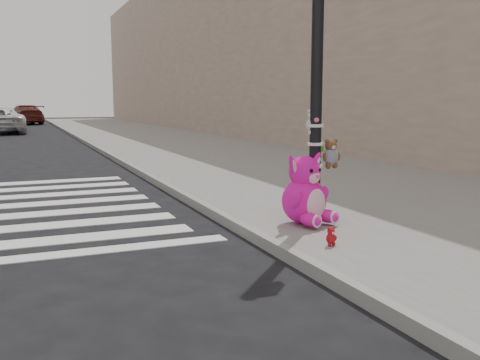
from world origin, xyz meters
name	(u,v)px	position (x,y,z in m)	size (l,w,h in m)	color
ground	(167,298)	(0.00, 0.00, 0.00)	(120.00, 120.00, 0.00)	black
sidewalk_near	(242,159)	(5.00, 10.00, 0.07)	(7.00, 80.00, 0.14)	slate
curb_edge	(126,164)	(1.55, 10.00, 0.07)	(0.12, 80.00, 0.15)	gray
bld_near	(266,36)	(10.50, 20.00, 5.00)	(5.00, 60.00, 10.00)	#BBA08F
signal_pole	(317,98)	(2.62, 1.81, 1.82)	(0.68, 0.49, 4.00)	black
pink_bunny	(306,195)	(2.35, 1.59, 0.54)	(0.77, 0.85, 0.97)	#FF15AF
red_teddy	(331,236)	(2.05, 0.50, 0.25)	(0.15, 0.10, 0.22)	#B2111B
car_white_near	(2,120)	(-1.86, 28.54, 0.72)	(2.39, 5.18, 1.44)	silver
car_maroon_near	(25,115)	(-0.37, 41.51, 0.76)	(2.12, 5.22, 1.51)	maroon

